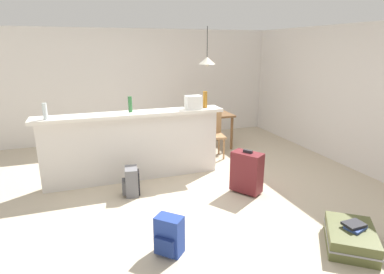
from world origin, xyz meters
The scene contains 17 objects.
ground_plane centered at (0.00, 0.00, -0.03)m, with size 13.00×13.00×0.05m, color beige.
wall_back centered at (0.00, 3.05, 1.25)m, with size 6.60×0.10×2.50m, color silver.
wall_right centered at (3.05, 0.30, 1.25)m, with size 0.10×6.00×2.50m, color silver.
partition_half_wall centered at (-0.75, 0.54, 0.54)m, with size 2.80×0.20×1.07m, color silver.
bar_countertop centered at (-0.75, 0.54, 1.10)m, with size 2.96×0.40×0.05m, color white.
bottle_clear centered at (-1.98, 0.46, 1.24)m, with size 0.06×0.06×0.23m, color silver.
bottle_green centered at (-0.76, 0.59, 1.24)m, with size 0.06×0.06×0.25m, color #2D6B38.
bottle_amber centered at (0.48, 0.55, 1.26)m, with size 0.07×0.07×0.28m, color #9E661E.
grocery_bag centered at (0.26, 0.50, 1.23)m, with size 0.26×0.18×0.22m, color silver.
dining_table centered at (0.96, 1.79, 0.65)m, with size 1.10×0.80×0.74m.
dining_chair_near_partition centered at (0.91, 1.19, 0.52)m, with size 0.44×0.44×0.93m.
pendant_lamp centered at (0.99, 1.75, 1.84)m, with size 0.34×0.34×0.78m.
suitcase_flat_olive centered at (1.16, -2.08, 0.11)m, with size 0.81×0.86×0.22m.
backpack_blue centered at (-0.74, -1.54, 0.20)m, with size 0.34×0.34×0.42m.
suitcase_upright_maroon centered at (0.74, -0.51, 0.33)m, with size 0.44×0.50×0.67m.
backpack_grey centered at (-0.90, -0.01, 0.20)m, with size 0.28×0.30×0.42m.
book_stack centered at (1.19, -2.09, 0.25)m, with size 0.26×0.22×0.06m.
Camera 1 is at (-1.48, -4.37, 2.12)m, focal length 29.77 mm.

